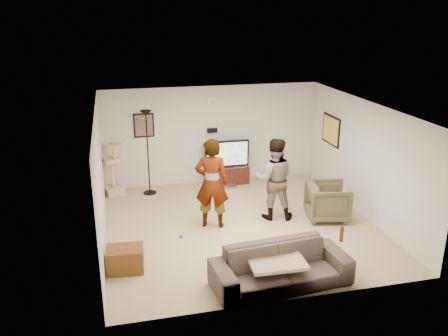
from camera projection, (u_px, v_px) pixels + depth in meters
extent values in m
cube|color=tan|center=(240.00, 226.00, 9.87)|extent=(5.50, 5.50, 0.02)
cube|color=white|center=(241.00, 107.00, 9.06)|extent=(5.50, 5.50, 0.02)
cube|color=beige|center=(212.00, 135.00, 11.99)|extent=(5.50, 0.04, 2.50)
cube|color=beige|center=(290.00, 228.00, 6.93)|extent=(5.50, 0.04, 2.50)
cube|color=beige|center=(100.00, 180.00, 8.85)|extent=(0.04, 5.50, 2.50)
cube|color=beige|center=(364.00, 159.00, 10.07)|extent=(0.04, 5.50, 2.50)
cylinder|color=white|center=(212.00, 102.00, 11.69)|extent=(0.26, 0.04, 0.26)
cube|color=black|center=(212.00, 131.00, 11.90)|extent=(0.25, 0.10, 0.10)
cube|color=brown|center=(144.00, 125.00, 11.49)|extent=(0.42, 0.03, 0.52)
cube|color=#F4AF41|center=(331.00, 130.00, 11.46)|extent=(0.03, 0.78, 0.62)
cube|color=#35140D|center=(227.00, 175.00, 12.17)|extent=(1.10, 0.45, 0.46)
cube|color=silver|center=(228.00, 187.00, 11.86)|extent=(0.40, 0.30, 0.07)
cube|color=black|center=(227.00, 154.00, 11.99)|extent=(1.15, 0.08, 0.68)
cube|color=yellow|center=(227.00, 154.00, 11.95)|extent=(1.06, 0.01, 0.60)
cylinder|color=black|center=(148.00, 153.00, 11.24)|extent=(0.32, 0.32, 2.06)
cube|color=tan|center=(112.00, 169.00, 11.29)|extent=(0.53, 0.53, 1.30)
imported|color=#9998A4|center=(212.00, 183.00, 9.55)|extent=(0.80, 0.65, 1.89)
imported|color=#444B9E|center=(274.00, 179.00, 9.96)|extent=(1.00, 0.86, 1.78)
imported|color=#473831|center=(281.00, 266.00, 7.66)|extent=(2.33, 1.08, 0.66)
cube|color=#CAB78A|center=(276.00, 261.00, 7.60)|extent=(0.92, 0.73, 0.06)
cylinder|color=#5B260D|center=(342.00, 234.00, 7.74)|extent=(0.06, 0.06, 0.25)
imported|color=brown|center=(328.00, 201.00, 10.07)|extent=(1.02, 1.00, 0.79)
cube|color=#563416|center=(125.00, 259.00, 8.13)|extent=(0.67, 0.53, 0.42)
sphere|color=#065F99|center=(181.00, 236.00, 9.32)|extent=(0.06, 0.06, 0.06)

